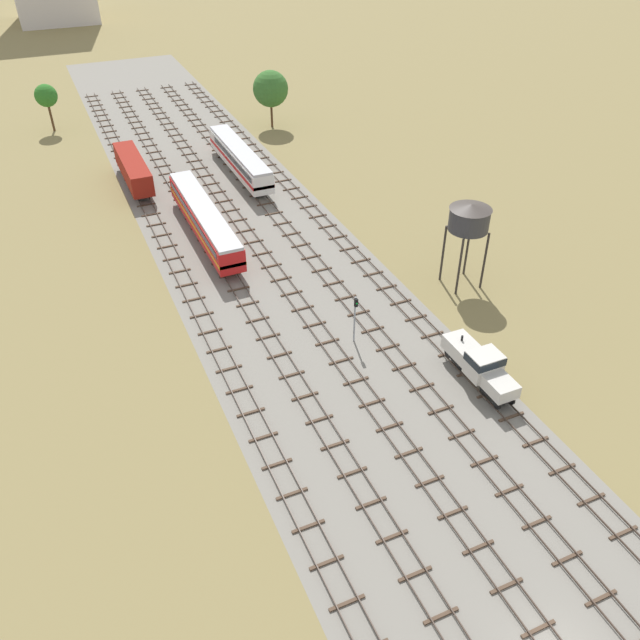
{
  "coord_description": "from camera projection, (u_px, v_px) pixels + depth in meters",
  "views": [
    {
      "loc": [
        -19.72,
        -11.43,
        36.8
      ],
      "look_at": [
        0.0,
        33.18,
        1.5
      ],
      "focal_mm": 36.0,
      "sensor_mm": 36.0,
      "label": 1
    }
  ],
  "objects": [
    {
      "name": "ground_plane",
      "position": [
        244.0,
        230.0,
        78.0
      ],
      "size": [
        480.0,
        480.0,
        0.0
      ],
      "primitive_type": "plane",
      "color": "olive"
    },
    {
      "name": "diesel_railcar_centre_mid",
      "position": [
        240.0,
        158.0,
        89.75
      ],
      "size": [
        2.96,
        20.5,
        3.8
      ],
      "color": "white",
      "rests_on": "ground"
    },
    {
      "name": "signal_post_nearest",
      "position": [
        355.0,
        314.0,
        58.18
      ],
      "size": [
        0.28,
        0.47,
        4.93
      ],
      "color": "gray",
      "rests_on": "ground"
    },
    {
      "name": "shunter_loco_centre_right_nearest",
      "position": [
        480.0,
        364.0,
        54.19
      ],
      "size": [
        2.74,
        8.46,
        3.1
      ],
      "color": "beige",
      "rests_on": "ground"
    },
    {
      "name": "track_left",
      "position": [
        204.0,
        233.0,
        77.09
      ],
      "size": [
        2.4,
        126.0,
        0.29
      ],
      "color": "#47382D",
      "rests_on": "ground"
    },
    {
      "name": "track_far_left",
      "position": [
        164.0,
        240.0,
        75.53
      ],
      "size": [
        2.4,
        126.0,
        0.29
      ],
      "color": "#47382D",
      "rests_on": "ground"
    },
    {
      "name": "track_centre_right",
      "position": [
        313.0,
        211.0,
        81.79
      ],
      "size": [
        2.4,
        126.0,
        0.29
      ],
      "color": "#47382D",
      "rests_on": "ground"
    },
    {
      "name": "passenger_coach_left_near",
      "position": [
        204.0,
        218.0,
        74.75
      ],
      "size": [
        2.96,
        22.0,
        3.8
      ],
      "color": "red",
      "rests_on": "ground"
    },
    {
      "name": "lineside_tree_1",
      "position": [
        46.0,
        96.0,
        102.71
      ],
      "size": [
        3.55,
        3.55,
        7.55
      ],
      "color": "#4C331E",
      "rests_on": "ground"
    },
    {
      "name": "ballast_bed",
      "position": [
        244.0,
        230.0,
        78.0
      ],
      "size": [
        23.12,
        176.0,
        0.01
      ],
      "primitive_type": "cube",
      "color": "gray",
      "rests_on": "ground"
    },
    {
      "name": "track_centre",
      "position": [
        278.0,
        218.0,
        80.23
      ],
      "size": [
        2.4,
        126.0,
        0.29
      ],
      "color": "#47382D",
      "rests_on": "ground"
    },
    {
      "name": "freight_boxcar_far_left_midfar",
      "position": [
        133.0,
        169.0,
        87.04
      ],
      "size": [
        2.87,
        14.0,
        3.6
      ],
      "color": "maroon",
      "rests_on": "ground"
    },
    {
      "name": "water_tower",
      "position": [
        469.0,
        218.0,
        63.65
      ],
      "size": [
        4.26,
        4.26,
        9.21
      ],
      "color": "#2D2826",
      "rests_on": "ground"
    },
    {
      "name": "lineside_tree_0",
      "position": [
        271.0,
        89.0,
        103.95
      ],
      "size": [
        5.75,
        5.75,
        9.16
      ],
      "color": "#4C331E",
      "rests_on": "ground"
    },
    {
      "name": "track_centre_left",
      "position": [
        242.0,
        225.0,
        78.66
      ],
      "size": [
        2.4,
        126.0,
        0.29
      ],
      "color": "#47382D",
      "rests_on": "ground"
    }
  ]
}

